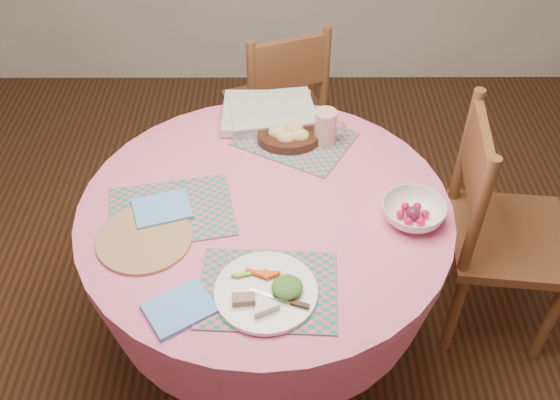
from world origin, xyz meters
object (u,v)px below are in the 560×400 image
at_px(bread_bowl, 289,135).
at_px(chair_back, 279,105).
at_px(fruit_bowl, 413,212).
at_px(chair_right, 497,228).
at_px(wicker_trivet, 144,239).
at_px(dinner_plate, 268,291).
at_px(dining_table, 266,247).
at_px(latte_mug, 326,127).

bearing_deg(bread_bowl, chair_back, 93.26).
height_order(bread_bowl, fruit_bowl, bread_bowl).
distance_m(chair_right, wicker_trivet, 1.29).
relative_size(chair_back, wicker_trivet, 3.04).
bearing_deg(wicker_trivet, fruit_bowl, 5.99).
bearing_deg(fruit_bowl, chair_back, 112.25).
xyz_separation_m(bread_bowl, fruit_bowl, (0.39, -0.40, -0.00)).
height_order(chair_right, wicker_trivet, chair_right).
xyz_separation_m(chair_right, wicker_trivet, (-1.23, -0.28, 0.24)).
relative_size(wicker_trivet, dinner_plate, 1.01).
bearing_deg(chair_right, wicker_trivet, 109.31).
xyz_separation_m(dining_table, chair_right, (0.86, 0.13, -0.04)).
distance_m(wicker_trivet, bread_bowl, 0.67).
relative_size(dining_table, dinner_plate, 4.17).
distance_m(chair_back, wicker_trivet, 1.25).
relative_size(wicker_trivet, latte_mug, 2.27).
relative_size(chair_right, wicker_trivet, 3.29).
bearing_deg(chair_back, dining_table, 66.47).
relative_size(chair_right, chair_back, 1.08).
height_order(chair_back, fruit_bowl, chair_back).
xyz_separation_m(chair_right, bread_bowl, (-0.77, 0.21, 0.27)).
height_order(latte_mug, fruit_bowl, latte_mug).
xyz_separation_m(chair_back, wicker_trivet, (-0.42, -1.14, 0.28)).
bearing_deg(dinner_plate, chair_back, 88.67).
bearing_deg(dinner_plate, wicker_trivet, 150.32).
distance_m(dining_table, wicker_trivet, 0.45).
bearing_deg(dining_table, bread_bowl, 76.35).
bearing_deg(fruit_bowl, dinner_plate, -146.06).
xyz_separation_m(wicker_trivet, bread_bowl, (0.46, 0.49, 0.03)).
xyz_separation_m(dining_table, bread_bowl, (0.08, 0.34, 0.23)).
xyz_separation_m(wicker_trivet, dinner_plate, (0.39, -0.22, 0.01)).
xyz_separation_m(wicker_trivet, fruit_bowl, (0.85, 0.09, 0.03)).
height_order(dining_table, fruit_bowl, fruit_bowl).
height_order(chair_back, latte_mug, chair_back).
distance_m(dining_table, chair_back, 0.99).
distance_m(dinner_plate, bread_bowl, 0.72).
relative_size(chair_back, fruit_bowl, 4.31).
xyz_separation_m(chair_back, dinner_plate, (-0.03, -1.36, 0.30)).
height_order(dinner_plate, fruit_bowl, fruit_bowl).
xyz_separation_m(chair_right, fruit_bowl, (-0.38, -0.19, 0.27)).
bearing_deg(latte_mug, dining_table, -122.47).
height_order(bread_bowl, latte_mug, latte_mug).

